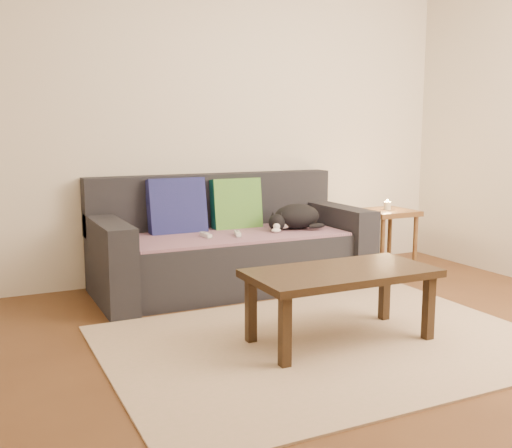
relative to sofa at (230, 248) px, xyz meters
name	(u,v)px	position (x,y,z in m)	size (l,w,h in m)	color
ground	(341,352)	(0.00, -1.57, -0.31)	(4.50, 4.50, 0.00)	brown
back_wall	(208,121)	(0.00, 0.43, 0.99)	(4.50, 0.04, 2.60)	beige
sofa	(230,248)	(0.00, 0.00, 0.00)	(2.10, 0.94, 0.87)	#232328
throw_blanket	(234,235)	(0.00, -0.09, 0.12)	(1.66, 0.74, 0.02)	#382545
cushion_navy	(177,208)	(-0.37, 0.17, 0.32)	(0.45, 0.11, 0.45)	#101947
cushion_green	(236,204)	(0.13, 0.17, 0.32)	(0.41, 0.10, 0.41)	#0B4839
cat	(295,217)	(0.52, -0.11, 0.23)	(0.52, 0.41, 0.20)	black
wii_remote_a	(206,235)	(-0.25, -0.14, 0.15)	(0.15, 0.04, 0.03)	white
wii_remote_b	(238,234)	(-0.02, -0.19, 0.15)	(0.15, 0.04, 0.03)	white
side_table	(387,221)	(1.43, -0.11, 0.14)	(0.43, 0.43, 0.54)	brown
candle	(387,206)	(1.43, -0.11, 0.27)	(0.06, 0.06, 0.09)	beige
rug	(327,343)	(0.00, -1.42, -0.30)	(2.50, 1.80, 0.01)	tan
coffee_table	(341,279)	(0.09, -1.43, 0.07)	(1.08, 0.54, 0.43)	black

